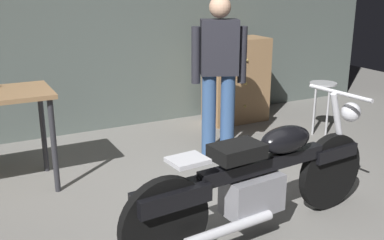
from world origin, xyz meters
TOP-DOWN VIEW (x-y plane):
  - ground_plane at (0.00, 0.00)m, footprint 12.00×12.00m
  - back_wall at (0.00, 2.80)m, footprint 8.00×0.12m
  - motorcycle at (0.11, -0.21)m, footprint 2.19×0.61m
  - person_standing at (0.67, 1.33)m, footprint 0.53×0.35m
  - shop_stool at (2.13, 1.35)m, footprint 0.32×0.32m
  - wooden_dresser at (1.51, 2.30)m, footprint 0.80×0.47m

SIDE VIEW (x-z plane):
  - ground_plane at x=0.00m, z-range 0.00..0.00m
  - motorcycle at x=0.11m, z-range -0.05..0.95m
  - shop_stool at x=2.13m, z-range 0.18..0.82m
  - wooden_dresser at x=1.51m, z-range 0.00..1.10m
  - person_standing at x=0.67m, z-range 0.09..1.76m
  - back_wall at x=0.00m, z-range 0.00..3.10m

